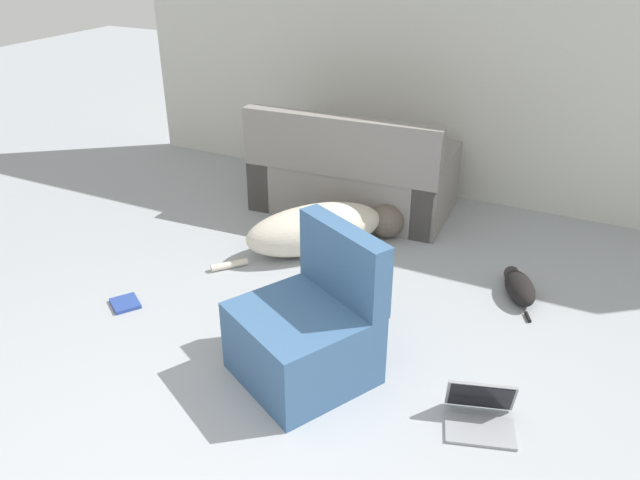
# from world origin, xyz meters

# --- Properties ---
(wall_back) EXTENTS (6.51, 0.06, 2.75)m
(wall_back) POSITION_xyz_m (0.00, 3.78, 1.37)
(wall_back) COLOR beige
(wall_back) RESTS_ON ground_plane
(couch) EXTENTS (1.68, 0.95, 0.91)m
(couch) POSITION_xyz_m (-0.75, 3.09, 0.29)
(couch) COLOR gray
(couch) RESTS_ON ground_plane
(dog) EXTENTS (1.14, 1.30, 0.37)m
(dog) POSITION_xyz_m (-0.64, 2.31, 0.18)
(dog) COLOR beige
(dog) RESTS_ON ground_plane
(cat) EXTENTS (0.33, 0.55, 0.15)m
(cat) POSITION_xyz_m (0.83, 2.29, 0.07)
(cat) COLOR black
(cat) RESTS_ON ground_plane
(laptop_open) EXTENTS (0.41, 0.37, 0.21)m
(laptop_open) POSITION_xyz_m (0.87, 1.01, 0.07)
(laptop_open) COLOR gray
(laptop_open) RESTS_ON ground_plane
(book_blue) EXTENTS (0.25, 0.24, 0.02)m
(book_blue) POSITION_xyz_m (-1.46, 1.03, 0.01)
(book_blue) COLOR #28428E
(book_blue) RESTS_ON ground_plane
(side_chair) EXTENTS (0.88, 0.88, 0.84)m
(side_chair) POSITION_xyz_m (-0.07, 0.97, 0.28)
(side_chair) COLOR #385B84
(side_chair) RESTS_ON ground_plane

